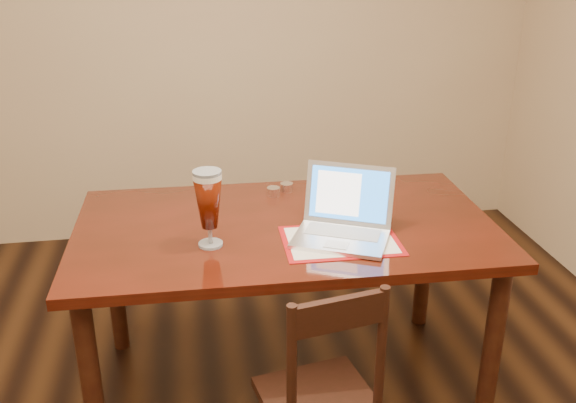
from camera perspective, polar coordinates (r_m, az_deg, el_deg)
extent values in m
cube|color=tan|center=(4.19, -8.91, 14.42)|extent=(4.50, 0.01, 2.70)
cube|color=#471109|center=(2.69, -0.22, -2.38)|extent=(1.76, 1.02, 0.04)
cylinder|color=#361A0D|center=(2.58, -17.05, -15.43)|extent=(0.08, 0.08, 0.77)
cylinder|color=#361A0D|center=(2.78, 17.68, -12.46)|extent=(0.08, 0.08, 0.77)
cylinder|color=#361A0D|center=(3.25, -15.18, -6.67)|extent=(0.08, 0.08, 0.77)
cylinder|color=#361A0D|center=(3.41, 12.05, -4.89)|extent=(0.08, 0.08, 0.77)
cube|color=#A00E11|center=(2.54, 4.70, -3.49)|extent=(0.46, 0.34, 0.00)
cube|color=silver|center=(2.54, 4.71, -3.45)|extent=(0.42, 0.29, 0.00)
cube|color=silver|center=(2.53, 4.66, -3.35)|extent=(0.43, 0.38, 0.02)
cube|color=#B8B9BD|center=(2.57, 4.90, -2.70)|extent=(0.31, 0.23, 0.00)
cube|color=silver|center=(2.46, 4.33, -3.85)|extent=(0.11, 0.10, 0.00)
cube|color=silver|center=(2.62, 5.45, 0.65)|extent=(0.36, 0.22, 0.24)
cube|color=blue|center=(2.61, 5.43, 0.63)|extent=(0.31, 0.19, 0.20)
cube|color=white|center=(2.62, 4.50, 0.73)|extent=(0.18, 0.12, 0.17)
cylinder|color=silver|center=(2.52, -6.89, -3.77)|extent=(0.09, 0.09, 0.01)
cylinder|color=silver|center=(2.50, -6.93, -2.96)|extent=(0.02, 0.02, 0.07)
cylinder|color=beige|center=(2.40, -7.20, 2.23)|extent=(0.11, 0.11, 0.02)
cylinder|color=silver|center=(2.40, -7.22, 2.59)|extent=(0.11, 0.11, 0.01)
cylinder|color=white|center=(2.96, -1.30, 0.89)|extent=(0.06, 0.06, 0.04)
cylinder|color=white|center=(3.01, -0.12, 1.27)|extent=(0.06, 0.06, 0.04)
cube|color=black|center=(2.40, 2.70, -17.25)|extent=(0.45, 0.43, 0.04)
cylinder|color=black|center=(2.08, 0.33, -15.04)|extent=(0.03, 0.03, 0.50)
cylinder|color=black|center=(2.19, 8.26, -13.16)|extent=(0.03, 0.03, 0.50)
cube|color=black|center=(2.02, 4.57, -9.93)|extent=(0.31, 0.09, 0.11)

